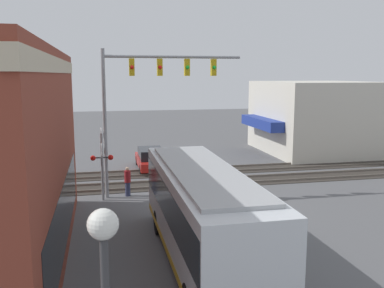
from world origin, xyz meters
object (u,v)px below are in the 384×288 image
crossing_signal (102,158)px  pedestrian_near_bus (241,225)px  city_bus (202,211)px  parked_car_red (151,159)px  pedestrian_at_crossing (128,181)px

crossing_signal → pedestrian_near_bus: crossing_signal is taller
pedestrian_near_bus → crossing_signal: bearing=35.5°
city_bus → pedestrian_near_bus: (1.16, -1.84, -1.05)m
city_bus → crossing_signal: crossing_signal is taller
parked_car_red → pedestrian_near_bus: 14.39m
parked_car_red → crossing_signal: bearing=154.4°
city_bus → pedestrian_at_crossing: (8.98, 2.02, -1.05)m
city_bus → parked_car_red: bearing=-0.0°
city_bus → pedestrian_near_bus: city_bus is taller
pedestrian_near_bus → pedestrian_at_crossing: same height
city_bus → pedestrian_near_bus: size_ratio=6.41×
parked_car_red → pedestrian_at_crossing: bearing=162.6°
pedestrian_near_bus → parked_car_red: bearing=7.3°
parked_car_red → pedestrian_near_bus: pedestrian_near_bus is taller
parked_car_red → pedestrian_at_crossing: (-6.45, 2.02, 0.13)m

